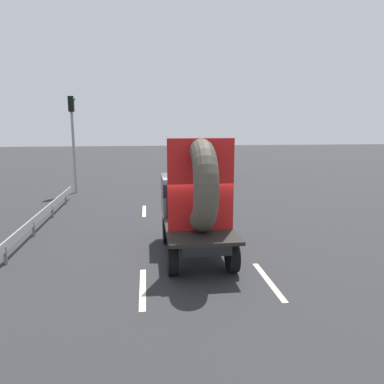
# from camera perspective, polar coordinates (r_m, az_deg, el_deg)

# --- Properties ---
(ground_plane) EXTENTS (120.00, 120.00, 0.00)m
(ground_plane) POSITION_cam_1_polar(r_m,az_deg,el_deg) (11.94, 0.77, -9.88)
(ground_plane) COLOR #28282B
(flatbed_truck) EXTENTS (2.02, 4.63, 3.78)m
(flatbed_truck) POSITION_cam_1_polar(r_m,az_deg,el_deg) (11.68, 0.47, -1.08)
(flatbed_truck) COLOR black
(flatbed_truck) RESTS_ON ground_plane
(distant_sedan) EXTENTS (1.70, 3.97, 1.29)m
(distant_sedan) POSITION_cam_1_polar(r_m,az_deg,el_deg) (28.30, 2.89, 3.52)
(distant_sedan) COLOR black
(distant_sedan) RESTS_ON ground_plane
(traffic_light) EXTENTS (0.42, 0.36, 5.78)m
(traffic_light) POSITION_cam_1_polar(r_m,az_deg,el_deg) (23.27, -18.10, 9.08)
(traffic_light) COLOR gray
(traffic_light) RESTS_ON ground_plane
(guardrail) EXTENTS (0.10, 11.30, 0.71)m
(guardrail) POSITION_cam_1_polar(r_m,az_deg,el_deg) (16.29, -22.18, -3.16)
(guardrail) COLOR gray
(guardrail) RESTS_ON ground_plane
(lane_dash_left_near) EXTENTS (0.16, 2.43, 0.01)m
(lane_dash_left_near) POSITION_cam_1_polar(r_m,az_deg,el_deg) (9.83, -7.69, -14.62)
(lane_dash_left_near) COLOR beige
(lane_dash_left_near) RESTS_ON ground_plane
(lane_dash_left_far) EXTENTS (0.16, 2.31, 0.01)m
(lane_dash_left_far) POSITION_cam_1_polar(r_m,az_deg,el_deg) (17.93, -7.47, -2.95)
(lane_dash_left_far) COLOR beige
(lane_dash_left_far) RESTS_ON ground_plane
(lane_dash_right_near) EXTENTS (0.16, 2.47, 0.01)m
(lane_dash_right_near) POSITION_cam_1_polar(r_m,az_deg,el_deg) (10.35, 11.84, -13.41)
(lane_dash_right_near) COLOR beige
(lane_dash_right_near) RESTS_ON ground_plane
(lane_dash_right_far) EXTENTS (0.16, 2.31, 0.01)m
(lane_dash_right_far) POSITION_cam_1_polar(r_m,az_deg,el_deg) (18.14, 3.24, -2.72)
(lane_dash_right_far) COLOR beige
(lane_dash_right_far) RESTS_ON ground_plane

